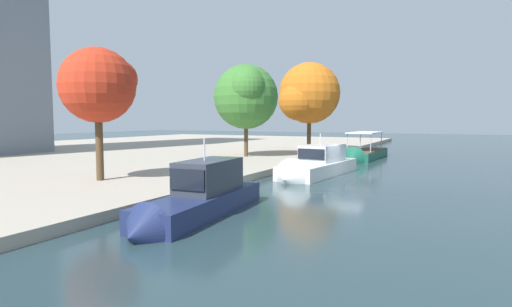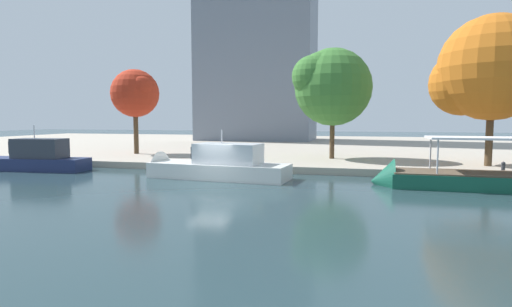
% 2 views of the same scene
% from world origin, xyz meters
% --- Properties ---
extents(ground_plane, '(220.00, 220.00, 0.00)m').
position_xyz_m(ground_plane, '(0.00, 0.00, 0.00)').
color(ground_plane, '#23383D').
extents(dock_promenade, '(120.00, 55.00, 0.55)m').
position_xyz_m(dock_promenade, '(0.00, 33.19, 0.28)').
color(dock_promenade, '#A39989').
rests_on(dock_promenade, ground_plane).
extents(motor_yacht_0, '(10.12, 3.13, 4.47)m').
position_xyz_m(motor_yacht_0, '(-16.70, 2.79, 0.72)').
color(motor_yacht_0, navy).
rests_on(motor_yacht_0, ground_plane).
extents(motor_yacht_1, '(11.11, 3.94, 4.48)m').
position_xyz_m(motor_yacht_1, '(-0.78, 2.36, 0.70)').
color(motor_yacht_1, silver).
rests_on(motor_yacht_1, ground_plane).
extents(tour_boat_2, '(12.22, 3.43, 4.34)m').
position_xyz_m(tour_boat_2, '(15.69, 2.19, 0.34)').
color(tour_boat_2, '#14513D').
rests_on(tour_boat_2, ground_plane).
extents(mooring_bollard_0, '(0.26, 0.26, 0.71)m').
position_xyz_m(mooring_bollard_0, '(18.88, 6.25, 0.93)').
color(mooring_bollard_0, '#2D2D33').
rests_on(mooring_bollard_0, dock_promenade).
extents(tree_0, '(7.02, 6.93, 9.91)m').
position_xyz_m(tree_0, '(6.70, 12.67, 7.21)').
color(tree_0, '#4C3823').
rests_on(tree_0, dock_promenade).
extents(tree_1, '(4.88, 4.88, 8.66)m').
position_xyz_m(tree_1, '(-12.92, 12.98, 6.88)').
color(tree_1, '#4C3823').
rests_on(tree_1, dock_promenade).
extents(tree_2, '(8.34, 7.94, 11.39)m').
position_xyz_m(tree_2, '(18.60, 10.31, 7.66)').
color(tree_2, '#4C3823').
rests_on(tree_2, dock_promenade).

